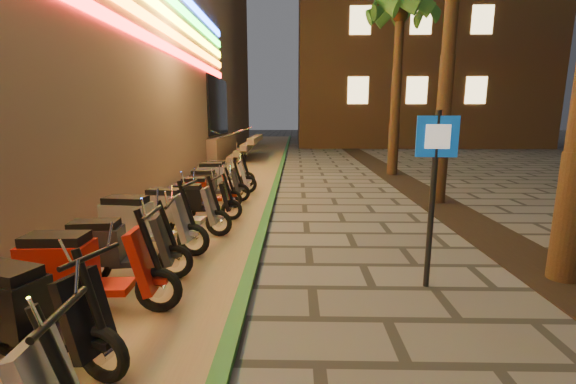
{
  "coord_description": "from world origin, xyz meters",
  "views": [
    {
      "loc": [
        -0.23,
        -3.26,
        2.32
      ],
      "look_at": [
        -0.35,
        2.36,
        1.2
      ],
      "focal_mm": 24.0,
      "sensor_mm": 36.0,
      "label": 1
    }
  ],
  "objects_px": {
    "scooter_12": "(220,176)",
    "scooter_6": "(116,247)",
    "scooter_13": "(224,172)",
    "scooter_5": "(83,269)",
    "scooter_11": "(213,184)",
    "scooter_10": "(203,192)",
    "scooter_4": "(29,312)",
    "scooter_9": "(199,200)",
    "scooter_7": "(143,222)",
    "scooter_8": "(178,209)",
    "pedestrian_sign": "(434,176)"
  },
  "relations": [
    {
      "from": "pedestrian_sign",
      "to": "scooter_8",
      "type": "xyz_separation_m",
      "value": [
        -4.11,
        2.25,
        -1.03
      ]
    },
    {
      "from": "pedestrian_sign",
      "to": "scooter_13",
      "type": "height_order",
      "value": "pedestrian_sign"
    },
    {
      "from": "scooter_6",
      "to": "scooter_11",
      "type": "xyz_separation_m",
      "value": [
        0.25,
        5.18,
        -0.02
      ]
    },
    {
      "from": "scooter_8",
      "to": "scooter_13",
      "type": "bearing_deg",
      "value": 96.1
    },
    {
      "from": "scooter_6",
      "to": "scooter_8",
      "type": "relative_size",
      "value": 0.98
    },
    {
      "from": "scooter_12",
      "to": "scooter_9",
      "type": "bearing_deg",
      "value": -95.92
    },
    {
      "from": "scooter_10",
      "to": "scooter_13",
      "type": "bearing_deg",
      "value": 79.11
    },
    {
      "from": "scooter_4",
      "to": "scooter_12",
      "type": "height_order",
      "value": "scooter_4"
    },
    {
      "from": "pedestrian_sign",
      "to": "scooter_4",
      "type": "xyz_separation_m",
      "value": [
        -4.28,
        -1.78,
        -1.01
      ]
    },
    {
      "from": "scooter_9",
      "to": "scooter_13",
      "type": "relative_size",
      "value": 0.94
    },
    {
      "from": "scooter_8",
      "to": "scooter_12",
      "type": "xyz_separation_m",
      "value": [
        0.04,
        4.05,
        0.01
      ]
    },
    {
      "from": "scooter_5",
      "to": "scooter_7",
      "type": "distance_m",
      "value": 2.0
    },
    {
      "from": "scooter_6",
      "to": "scooter_7",
      "type": "bearing_deg",
      "value": 85.05
    },
    {
      "from": "scooter_12",
      "to": "scooter_6",
      "type": "bearing_deg",
      "value": -100.15
    },
    {
      "from": "scooter_7",
      "to": "scooter_4",
      "type": "bearing_deg",
      "value": -81.8
    },
    {
      "from": "scooter_11",
      "to": "scooter_12",
      "type": "distance_m",
      "value": 1.07
    },
    {
      "from": "scooter_11",
      "to": "scooter_12",
      "type": "bearing_deg",
      "value": 88.22
    },
    {
      "from": "scooter_7",
      "to": "scooter_5",
      "type": "bearing_deg",
      "value": -81.35
    },
    {
      "from": "scooter_11",
      "to": "scooter_13",
      "type": "relative_size",
      "value": 0.99
    },
    {
      "from": "scooter_5",
      "to": "scooter_6",
      "type": "relative_size",
      "value": 1.08
    },
    {
      "from": "scooter_6",
      "to": "scooter_10",
      "type": "xyz_separation_m",
      "value": [
        0.22,
        4.25,
        -0.05
      ]
    },
    {
      "from": "scooter_4",
      "to": "scooter_7",
      "type": "distance_m",
      "value": 2.96
    },
    {
      "from": "scooter_9",
      "to": "scooter_5",
      "type": "bearing_deg",
      "value": -98.74
    },
    {
      "from": "scooter_4",
      "to": "scooter_8",
      "type": "height_order",
      "value": "scooter_4"
    },
    {
      "from": "scooter_5",
      "to": "scooter_6",
      "type": "distance_m",
      "value": 0.88
    },
    {
      "from": "scooter_11",
      "to": "scooter_4",
      "type": "bearing_deg",
      "value": -93.65
    },
    {
      "from": "scooter_4",
      "to": "scooter_9",
      "type": "relative_size",
      "value": 1.13
    },
    {
      "from": "scooter_12",
      "to": "scooter_13",
      "type": "xyz_separation_m",
      "value": [
        -0.09,
        1.07,
        -0.04
      ]
    },
    {
      "from": "pedestrian_sign",
      "to": "scooter_11",
      "type": "distance_m",
      "value": 6.72
    },
    {
      "from": "scooter_6",
      "to": "scooter_7",
      "type": "height_order",
      "value": "scooter_7"
    },
    {
      "from": "scooter_11",
      "to": "scooter_13",
      "type": "bearing_deg",
      "value": 90.52
    },
    {
      "from": "scooter_4",
      "to": "scooter_13",
      "type": "height_order",
      "value": "scooter_4"
    },
    {
      "from": "scooter_9",
      "to": "pedestrian_sign",
      "type": "bearing_deg",
      "value": -44.02
    },
    {
      "from": "pedestrian_sign",
      "to": "scooter_4",
      "type": "height_order",
      "value": "pedestrian_sign"
    },
    {
      "from": "scooter_5",
      "to": "scooter_11",
      "type": "distance_m",
      "value": 6.06
    },
    {
      "from": "scooter_4",
      "to": "scooter_7",
      "type": "height_order",
      "value": "scooter_7"
    },
    {
      "from": "scooter_4",
      "to": "scooter_5",
      "type": "distance_m",
      "value": 0.96
    },
    {
      "from": "scooter_10",
      "to": "scooter_11",
      "type": "xyz_separation_m",
      "value": [
        0.03,
        0.93,
        0.03
      ]
    },
    {
      "from": "scooter_10",
      "to": "scooter_13",
      "type": "height_order",
      "value": "scooter_13"
    },
    {
      "from": "scooter_7",
      "to": "scooter_8",
      "type": "relative_size",
      "value": 1.07
    },
    {
      "from": "scooter_4",
      "to": "scooter_6",
      "type": "height_order",
      "value": "scooter_4"
    },
    {
      "from": "scooter_5",
      "to": "scooter_9",
      "type": "relative_size",
      "value": 1.19
    },
    {
      "from": "scooter_5",
      "to": "scooter_6",
      "type": "bearing_deg",
      "value": 89.22
    },
    {
      "from": "scooter_4",
      "to": "scooter_5",
      "type": "relative_size",
      "value": 0.95
    },
    {
      "from": "scooter_5",
      "to": "scooter_11",
      "type": "relative_size",
      "value": 1.13
    },
    {
      "from": "scooter_6",
      "to": "scooter_11",
      "type": "bearing_deg",
      "value": 79.49
    },
    {
      "from": "scooter_13",
      "to": "scooter_6",
      "type": "bearing_deg",
      "value": -98.26
    },
    {
      "from": "scooter_5",
      "to": "scooter_7",
      "type": "relative_size",
      "value": 0.99
    },
    {
      "from": "pedestrian_sign",
      "to": "scooter_6",
      "type": "distance_m",
      "value": 4.45
    },
    {
      "from": "scooter_12",
      "to": "scooter_13",
      "type": "height_order",
      "value": "scooter_12"
    }
  ]
}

